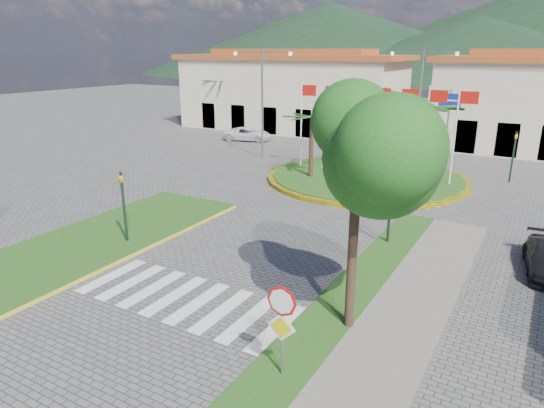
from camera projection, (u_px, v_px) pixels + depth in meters
The scene contains 21 objects.
ground at pixel (86, 362), 12.98m from camera, with size 160.00×160.00×0.00m, color #585653.
sidewalk_right at pixel (322, 392), 11.74m from camera, with size 4.00×28.00×0.15m, color gray.
verge_right at pixel (279, 375), 12.31m from camera, with size 1.60×28.00×0.18m, color #1B4B15.
median_left at pixel (97, 240), 21.01m from camera, with size 5.00×14.00×0.18m, color #1B4B15.
crosswalk at pixel (184, 298), 16.28m from camera, with size 8.00×3.00×0.01m, color silver.
roundabout_island at pixel (366, 177), 31.05m from camera, with size 12.70×12.70×6.00m.
stop_sign at pixel (282, 318), 11.71m from camera, with size 0.80×0.11×2.65m.
deciduous_tree at pixel (358, 160), 12.90m from camera, with size 3.60×3.60×6.80m.
traffic_light_left at pixel (123, 201), 20.23m from camera, with size 0.15×0.18×3.20m.
traffic_light_right at pixel (390, 202), 20.13m from camera, with size 0.15×0.18×3.20m.
traffic_light_far at pixel (514, 152), 29.99m from camera, with size 0.18×0.15×3.20m.
direction_sign_west at pixel (383, 108), 38.38m from camera, with size 1.60×0.14×5.20m.
direction_sign_east at pixel (449, 112), 35.99m from camera, with size 1.60×0.14×5.20m.
street_lamp_centre at pixel (420, 99), 35.85m from camera, with size 4.80×0.16×8.00m.
street_lamp_west at pixel (262, 99), 35.69m from camera, with size 4.80×0.16×8.00m.
building_left at pixel (291, 91), 49.79m from camera, with size 23.32×9.54×8.05m.
hill_far_west at pixel (329, 39), 151.26m from camera, with size 140.00×140.00×22.00m, color black.
hill_near_back at pixel (476, 49), 122.42m from camera, with size 110.00×110.00×16.00m, color black.
white_van at pixel (248, 134), 44.31m from camera, with size 1.99×4.31×1.20m, color silver.
car_dark_a at pixel (420, 136), 43.03m from camera, with size 1.56×3.87×1.32m, color black.
car_dark_b at pixel (518, 147), 38.23m from camera, with size 1.27×3.64×1.20m, color black.
Camera 1 is at (9.87, -7.08, 7.99)m, focal length 32.00 mm.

